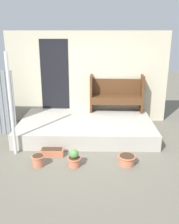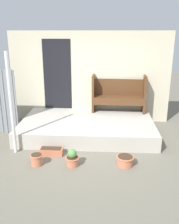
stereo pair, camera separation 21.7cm
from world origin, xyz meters
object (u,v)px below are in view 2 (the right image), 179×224
support_post (11,105)px  flower_pot_middle (72,159)px  flower_pot_right (125,160)px  planter_box_rect (51,151)px  bench (119,93)px  flower_pot_left (37,159)px

support_post → flower_pot_middle: bearing=-20.8°
flower_pot_right → planter_box_rect: (-1.58, 0.35, -0.03)m
bench → flower_pot_middle: size_ratio=4.17×
flower_pot_middle → bench: bearing=67.7°
flower_pot_right → planter_box_rect: 1.62m
flower_pot_right → planter_box_rect: bearing=167.6°
support_post → flower_pot_left: support_post is taller
bench → flower_pot_right: bench is taller
planter_box_rect → support_post: bearing=174.5°
bench → planter_box_rect: bench is taller
bench → flower_pot_middle: bench is taller
support_post → flower_pot_right: size_ratio=6.08×
flower_pot_left → flower_pot_middle: (0.72, 0.01, 0.03)m
flower_pot_left → flower_pot_right: size_ratio=0.74×
support_post → bench: size_ratio=1.47×
support_post → flower_pot_middle: support_post is taller
bench → flower_pot_left: size_ratio=5.59×
flower_pot_middle → flower_pot_right: (1.06, 0.08, -0.05)m
flower_pot_right → flower_pot_middle: bearing=-175.5°
flower_pot_left → flower_pot_right: bearing=3.0°
support_post → flower_pot_left: 1.27m
bench → flower_pot_left: bearing=-123.1°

